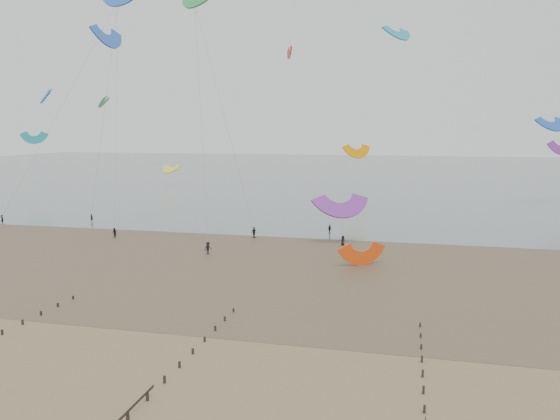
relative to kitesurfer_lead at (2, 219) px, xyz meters
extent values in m
plane|color=brown|center=(55.39, -50.68, -0.88)|extent=(500.00, 500.00, 0.00)
plane|color=#475654|center=(55.39, 149.32, -0.85)|extent=(500.00, 500.00, 0.00)
plane|color=#473A28|center=(55.39, -15.68, -0.87)|extent=(500.00, 500.00, 0.00)
ellipsoid|color=slate|center=(37.39, -28.68, -0.88)|extent=(23.60, 14.36, 0.01)
ellipsoid|color=slate|center=(67.39, -12.68, -0.88)|extent=(33.64, 18.32, 0.01)
ellipsoid|color=slate|center=(15.39, -10.68, -0.88)|extent=(26.95, 14.22, 0.01)
cube|color=black|center=(41.39, -49.21, -0.65)|extent=(0.16, 0.16, 0.57)
cube|color=black|center=(41.39, -46.57, -0.67)|extent=(0.16, 0.16, 0.54)
cube|color=black|center=(41.39, -43.94, -0.68)|extent=(0.16, 0.16, 0.51)
cube|color=black|center=(41.39, -41.31, -0.69)|extent=(0.16, 0.16, 0.48)
cube|color=black|center=(41.39, -38.68, -0.71)|extent=(0.16, 0.16, 0.45)
cube|color=black|center=(59.39, -59.73, -0.59)|extent=(0.16, 0.16, 0.68)
cube|color=black|center=(59.39, -57.10, -0.61)|extent=(0.16, 0.16, 0.65)
cube|color=black|center=(59.39, -54.47, -0.62)|extent=(0.16, 0.16, 0.62)
cube|color=black|center=(59.39, -51.84, -0.64)|extent=(0.16, 0.16, 0.59)
cube|color=black|center=(59.39, -49.21, -0.65)|extent=(0.16, 0.16, 0.57)
cube|color=black|center=(59.39, -46.57, -0.67)|extent=(0.16, 0.16, 0.54)
cube|color=black|center=(59.39, -43.94, -0.68)|extent=(0.16, 0.16, 0.51)
cube|color=black|center=(59.39, -41.31, -0.69)|extent=(0.16, 0.16, 0.48)
cube|color=black|center=(59.39, -38.68, -0.71)|extent=(0.16, 0.16, 0.45)
cube|color=black|center=(77.39, -54.47, -0.62)|extent=(0.16, 0.16, 0.62)
cube|color=black|center=(77.39, -51.84, -0.64)|extent=(0.16, 0.16, 0.59)
cube|color=black|center=(77.39, -49.21, -0.65)|extent=(0.16, 0.16, 0.57)
cube|color=black|center=(77.39, -46.57, -0.67)|extent=(0.16, 0.16, 0.54)
cube|color=black|center=(77.39, -43.94, -0.68)|extent=(0.16, 0.16, 0.51)
cube|color=black|center=(77.39, -41.31, -0.69)|extent=(0.16, 0.16, 0.48)
cube|color=black|center=(77.39, -38.68, -0.71)|extent=(0.16, 0.16, 0.45)
imported|color=black|center=(0.00, 0.00, 0.00)|extent=(0.74, 0.59, 1.77)
imported|color=black|center=(15.31, 6.23, -0.12)|extent=(0.62, 0.48, 1.52)
imported|color=black|center=(28.19, -7.37, -0.06)|extent=(0.97, 0.86, 1.66)
imported|color=black|center=(66.19, -4.64, -0.10)|extent=(0.91, 0.86, 1.56)
imported|color=black|center=(51.02, -2.20, 0.05)|extent=(0.90, 1.18, 1.86)
imported|color=black|center=(47.86, -15.33, 0.05)|extent=(1.20, 1.39, 1.86)
imported|color=black|center=(62.78, 4.67, -0.09)|extent=(0.82, 0.99, 1.58)
camera|label=1|loc=(75.91, -88.34, 17.09)|focal=35.00mm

